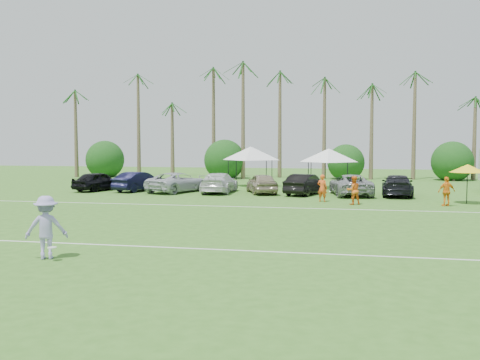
# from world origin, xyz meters

# --- Properties ---
(ground) EXTENTS (120.00, 120.00, 0.00)m
(ground) POSITION_xyz_m (0.00, 0.00, 0.00)
(ground) COLOR #376B20
(ground) RESTS_ON ground
(field_lines) EXTENTS (80.00, 12.10, 0.01)m
(field_lines) POSITION_xyz_m (0.00, 8.00, 0.01)
(field_lines) COLOR white
(field_lines) RESTS_ON ground
(palm_tree_0) EXTENTS (2.40, 2.40, 8.90)m
(palm_tree_0) POSITION_xyz_m (-22.00, 38.00, 7.48)
(palm_tree_0) COLOR brown
(palm_tree_0) RESTS_ON ground
(palm_tree_1) EXTENTS (2.40, 2.40, 9.90)m
(palm_tree_1) POSITION_xyz_m (-17.00, 38.00, 8.35)
(palm_tree_1) COLOR brown
(palm_tree_1) RESTS_ON ground
(palm_tree_2) EXTENTS (2.40, 2.40, 10.90)m
(palm_tree_2) POSITION_xyz_m (-12.00, 38.00, 9.21)
(palm_tree_2) COLOR brown
(palm_tree_2) RESTS_ON ground
(palm_tree_3) EXTENTS (2.40, 2.40, 11.90)m
(palm_tree_3) POSITION_xyz_m (-8.00, 38.00, 10.06)
(palm_tree_3) COLOR brown
(palm_tree_3) RESTS_ON ground
(palm_tree_4) EXTENTS (2.40, 2.40, 8.90)m
(palm_tree_4) POSITION_xyz_m (-4.00, 38.00, 7.48)
(palm_tree_4) COLOR brown
(palm_tree_4) RESTS_ON ground
(palm_tree_5) EXTENTS (2.40, 2.40, 9.90)m
(palm_tree_5) POSITION_xyz_m (0.00, 38.00, 8.35)
(palm_tree_5) COLOR brown
(palm_tree_5) RESTS_ON ground
(palm_tree_6) EXTENTS (2.40, 2.40, 10.90)m
(palm_tree_6) POSITION_xyz_m (4.00, 38.00, 9.21)
(palm_tree_6) COLOR brown
(palm_tree_6) RESTS_ON ground
(palm_tree_7) EXTENTS (2.40, 2.40, 11.90)m
(palm_tree_7) POSITION_xyz_m (8.00, 38.00, 10.06)
(palm_tree_7) COLOR brown
(palm_tree_7) RESTS_ON ground
(palm_tree_8) EXTENTS (2.40, 2.40, 8.90)m
(palm_tree_8) POSITION_xyz_m (13.00, 38.00, 7.48)
(palm_tree_8) COLOR brown
(palm_tree_8) RESTS_ON ground
(palm_tree_9) EXTENTS (2.40, 2.40, 9.90)m
(palm_tree_9) POSITION_xyz_m (18.00, 38.00, 8.35)
(palm_tree_9) COLOR brown
(palm_tree_9) RESTS_ON ground
(bush_tree_0) EXTENTS (4.00, 4.00, 4.00)m
(bush_tree_0) POSITION_xyz_m (-19.00, 39.00, 1.80)
(bush_tree_0) COLOR brown
(bush_tree_0) RESTS_ON ground
(bush_tree_1) EXTENTS (4.00, 4.00, 4.00)m
(bush_tree_1) POSITION_xyz_m (-6.00, 39.00, 1.80)
(bush_tree_1) COLOR brown
(bush_tree_1) RESTS_ON ground
(bush_tree_2) EXTENTS (4.00, 4.00, 4.00)m
(bush_tree_2) POSITION_xyz_m (6.00, 39.00, 1.80)
(bush_tree_2) COLOR brown
(bush_tree_2) RESTS_ON ground
(bush_tree_3) EXTENTS (4.00, 4.00, 4.00)m
(bush_tree_3) POSITION_xyz_m (16.00, 39.00, 1.80)
(bush_tree_3) COLOR brown
(bush_tree_3) RESTS_ON ground
(sideline_player_a) EXTENTS (0.70, 0.56, 1.67)m
(sideline_player_a) POSITION_xyz_m (4.74, 17.57, 0.84)
(sideline_player_a) COLOR #F5581B
(sideline_player_a) RESTS_ON ground
(sideline_player_b) EXTENTS (0.98, 0.87, 1.68)m
(sideline_player_b) POSITION_xyz_m (6.60, 16.38, 0.84)
(sideline_player_b) COLOR orange
(sideline_player_b) RESTS_ON ground
(sideline_player_c) EXTENTS (1.07, 0.70, 1.69)m
(sideline_player_c) POSITION_xyz_m (11.78, 16.64, 0.84)
(sideline_player_c) COLOR orange
(sideline_player_c) RESTS_ON ground
(canopy_tent_left) EXTENTS (4.74, 4.74, 3.84)m
(canopy_tent_left) POSITION_xyz_m (-1.63, 27.96, 3.29)
(canopy_tent_left) COLOR black
(canopy_tent_left) RESTS_ON ground
(canopy_tent_right) EXTENTS (4.53, 4.53, 3.67)m
(canopy_tent_right) POSITION_xyz_m (4.73, 27.29, 3.15)
(canopy_tent_right) COLOR black
(canopy_tent_right) RESTS_ON ground
(market_umbrella) EXTENTS (2.10, 2.10, 2.34)m
(market_umbrella) POSITION_xyz_m (13.17, 18.15, 2.10)
(market_umbrella) COLOR black
(market_umbrella) RESTS_ON ground
(frisbee_player) EXTENTS (1.45, 1.16, 1.97)m
(frisbee_player) POSITION_xyz_m (-2.82, -0.44, 0.98)
(frisbee_player) COLOR #9E93D0
(frisbee_player) RESTS_ON ground
(parked_car_0) EXTENTS (2.93, 4.55, 1.44)m
(parked_car_0) POSITION_xyz_m (-12.12, 21.73, 0.72)
(parked_car_0) COLOR black
(parked_car_0) RESTS_ON ground
(parked_car_1) EXTENTS (2.81, 4.63, 1.44)m
(parked_car_1) POSITION_xyz_m (-9.03, 22.07, 0.72)
(parked_car_1) COLOR black
(parked_car_1) RESTS_ON ground
(parked_car_2) EXTENTS (4.04, 5.69, 1.44)m
(parked_car_2) POSITION_xyz_m (-5.93, 21.85, 0.72)
(parked_car_2) COLOR silver
(parked_car_2) RESTS_ON ground
(parked_car_3) EXTENTS (2.10, 5.00, 1.44)m
(parked_car_3) POSITION_xyz_m (-2.84, 22.02, 0.72)
(parked_car_3) COLOR silver
(parked_car_3) RESTS_ON ground
(parked_car_4) EXTENTS (3.08, 4.56, 1.44)m
(parked_car_4) POSITION_xyz_m (0.25, 22.10, 0.72)
(parked_car_4) COLOR gray
(parked_car_4) RESTS_ON ground
(parked_car_5) EXTENTS (2.73, 4.63, 1.44)m
(parked_car_5) POSITION_xyz_m (3.35, 21.80, 0.72)
(parked_car_5) COLOR black
(parked_car_5) RESTS_ON ground
(parked_car_6) EXTENTS (3.25, 5.52, 1.44)m
(parked_car_6) POSITION_xyz_m (6.44, 21.92, 0.72)
(parked_car_6) COLOR #95979A
(parked_car_6) RESTS_ON ground
(parked_car_7) EXTENTS (2.32, 5.08, 1.44)m
(parked_car_7) POSITION_xyz_m (9.54, 22.11, 0.72)
(parked_car_7) COLOR black
(parked_car_7) RESTS_ON ground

